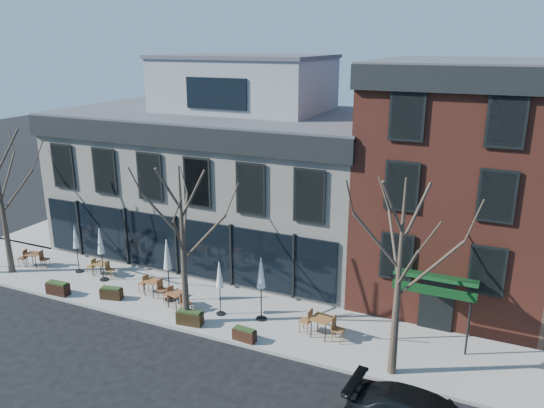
% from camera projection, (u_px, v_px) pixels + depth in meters
% --- Properties ---
extents(ground, '(120.00, 120.00, 0.00)m').
position_uv_depth(ground, '(179.00, 278.00, 27.91)').
color(ground, black).
rests_on(ground, ground).
extents(sidewalk_front, '(33.50, 4.70, 0.15)m').
position_uv_depth(sidewalk_front, '(212.00, 307.00, 24.74)').
color(sidewalk_front, gray).
rests_on(sidewalk_front, ground).
extents(sidewalk_side, '(4.50, 12.00, 0.15)m').
position_uv_depth(sidewalk_side, '(93.00, 217.00, 37.53)').
color(sidewalk_side, gray).
rests_on(sidewalk_side, ground).
extents(corner_building, '(18.39, 10.39, 11.10)m').
position_uv_depth(corner_building, '(225.00, 171.00, 30.92)').
color(corner_building, beige).
rests_on(corner_building, ground).
extents(red_brick_building, '(8.20, 11.78, 11.18)m').
position_uv_depth(red_brick_building, '(459.00, 178.00, 25.51)').
color(red_brick_building, brown).
rests_on(red_brick_building, ground).
extents(tree_corner, '(3.93, 3.98, 7.92)m').
position_uv_depth(tree_corner, '(1.00, 198.00, 27.20)').
color(tree_corner, '#382B21').
rests_on(tree_corner, sidewalk_front).
extents(tree_mid, '(3.50, 3.55, 7.04)m').
position_uv_depth(tree_mid, '(183.00, 245.00, 22.22)').
color(tree_mid, '#382B21').
rests_on(tree_mid, sidewalk_front).
extents(tree_right, '(3.72, 3.77, 7.48)m').
position_uv_depth(tree_right, '(399.00, 277.00, 18.63)').
color(tree_right, '#382B21').
rests_on(tree_right, sidewalk_front).
extents(cafe_set_0, '(1.80, 0.89, 0.92)m').
position_uv_depth(cafe_set_0, '(34.00, 258.00, 28.92)').
color(cafe_set_0, brown).
rests_on(cafe_set_0, sidewalk_front).
extents(cafe_set_1, '(1.64, 0.68, 0.86)m').
position_uv_depth(cafe_set_1, '(101.00, 268.00, 27.79)').
color(cafe_set_1, brown).
rests_on(cafe_set_1, sidewalk_front).
extents(cafe_set_2, '(1.78, 0.79, 0.92)m').
position_uv_depth(cafe_set_2, '(153.00, 286.00, 25.64)').
color(cafe_set_2, brown).
rests_on(cafe_set_2, sidewalk_front).
extents(cafe_set_3, '(1.80, 0.94, 0.93)m').
position_uv_depth(cafe_set_3, '(177.00, 298.00, 24.40)').
color(cafe_set_3, brown).
rests_on(cafe_set_3, sidewalk_front).
extents(cafe_set_5, '(2.04, 0.89, 1.06)m').
position_uv_depth(cafe_set_5, '(322.00, 325.00, 22.00)').
color(cafe_set_5, brown).
rests_on(cafe_set_5, sidewalk_front).
extents(umbrella_0, '(0.42, 0.42, 2.63)m').
position_uv_depth(umbrella_0, '(76.00, 239.00, 27.82)').
color(umbrella_0, black).
rests_on(umbrella_0, sidewalk_front).
extents(umbrella_1, '(0.45, 0.45, 2.83)m').
position_uv_depth(umbrella_1, '(101.00, 244.00, 26.80)').
color(umbrella_1, black).
rests_on(umbrella_1, sidewalk_front).
extents(umbrella_2, '(0.49, 0.49, 3.09)m').
position_uv_depth(umbrella_2, '(167.00, 258.00, 24.62)').
color(umbrella_2, black).
rests_on(umbrella_2, sidewalk_front).
extents(umbrella_3, '(0.41, 0.41, 2.55)m').
position_uv_depth(umbrella_3, '(219.00, 278.00, 23.43)').
color(umbrella_3, black).
rests_on(umbrella_3, sidewalk_front).
extents(umbrella_4, '(0.47, 0.47, 2.95)m').
position_uv_depth(umbrella_4, '(261.00, 276.00, 22.91)').
color(umbrella_4, black).
rests_on(umbrella_4, sidewalk_front).
extents(planter_0, '(1.17, 0.52, 0.64)m').
position_uv_depth(planter_0, '(58.00, 288.00, 25.75)').
color(planter_0, black).
rests_on(planter_0, sidewalk_front).
extents(planter_1, '(1.11, 0.64, 0.59)m').
position_uv_depth(planter_1, '(111.00, 293.00, 25.32)').
color(planter_1, black).
rests_on(planter_1, sidewalk_front).
extents(planter_2, '(1.19, 0.59, 0.64)m').
position_uv_depth(planter_2, '(190.00, 318.00, 23.02)').
color(planter_2, black).
rests_on(planter_2, sidewalk_front).
extents(planter_3, '(1.01, 0.46, 0.55)m').
position_uv_depth(planter_3, '(244.00, 334.00, 21.78)').
color(planter_3, '#311A10').
rests_on(planter_3, sidewalk_front).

